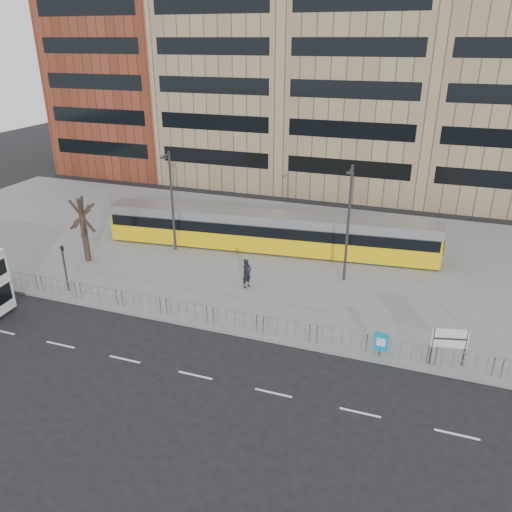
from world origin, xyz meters
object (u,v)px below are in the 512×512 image
(station_sign, at_px, (450,340))
(ad_panel, at_px, (381,342))
(traffic_light_west, at_px, (64,262))
(pedestrian, at_px, (247,273))
(tram, at_px, (268,232))
(lamp_post_west, at_px, (172,198))
(bare_tree, at_px, (79,194))
(lamp_post_east, at_px, (348,220))

(station_sign, xyz_separation_m, ad_panel, (-3.21, -0.34, -0.61))
(ad_panel, distance_m, traffic_light_west, 19.87)
(station_sign, distance_m, pedestrian, 13.16)
(tram, relative_size, pedestrian, 12.79)
(lamp_post_west, bearing_deg, pedestrian, -28.60)
(pedestrian, distance_m, bare_tree, 13.11)
(station_sign, bearing_deg, bare_tree, 155.12)
(tram, height_order, lamp_post_east, lamp_post_east)
(traffic_light_west, relative_size, lamp_post_east, 0.40)
(pedestrian, relative_size, traffic_light_west, 0.63)
(ad_panel, distance_m, lamp_post_east, 9.45)
(lamp_post_west, bearing_deg, station_sign, -23.72)
(traffic_light_west, xyz_separation_m, lamp_post_west, (3.33, 8.29, 2.19))
(traffic_light_west, height_order, lamp_post_east, lamp_post_east)
(tram, relative_size, lamp_post_east, 3.21)
(pedestrian, bearing_deg, station_sign, -86.85)
(tram, xyz_separation_m, lamp_post_east, (6.45, -3.31, 2.81))
(station_sign, bearing_deg, lamp_post_east, 115.95)
(station_sign, relative_size, lamp_post_east, 0.26)
(tram, bearing_deg, bare_tree, -157.79)
(pedestrian, xyz_separation_m, lamp_post_east, (5.80, 3.16, 3.30))
(tram, xyz_separation_m, lamp_post_west, (-6.73, -2.44, 2.69))
(traffic_light_west, height_order, bare_tree, bare_tree)
(lamp_post_west, bearing_deg, traffic_light_west, -111.89)
(traffic_light_west, xyz_separation_m, lamp_post_east, (16.52, 7.43, 2.31))
(traffic_light_west, height_order, lamp_post_west, lamp_post_west)
(ad_panel, xyz_separation_m, bare_tree, (-21.58, 5.13, 4.23))
(lamp_post_west, distance_m, lamp_post_east, 13.22)
(station_sign, xyz_separation_m, traffic_light_west, (-23.03, 0.36, 0.57))
(station_sign, distance_m, lamp_post_west, 21.69)
(station_sign, bearing_deg, traffic_light_west, 165.16)
(ad_panel, bearing_deg, lamp_post_east, 118.34)
(traffic_light_west, bearing_deg, tram, 64.65)
(lamp_post_west, bearing_deg, tram, 19.92)
(station_sign, bearing_deg, ad_panel, 172.17)
(pedestrian, xyz_separation_m, bare_tree, (-12.47, 0.16, 4.05))
(tram, relative_size, traffic_light_west, 8.10)
(ad_panel, xyz_separation_m, lamp_post_west, (-16.49, 9.00, 3.37))
(tram, distance_m, lamp_post_east, 7.78)
(tram, height_order, ad_panel, tram)
(station_sign, relative_size, traffic_light_west, 0.65)
(bare_tree, bearing_deg, traffic_light_west, -68.38)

